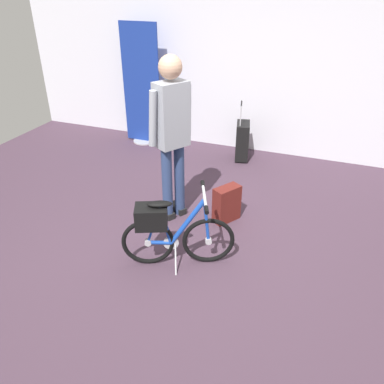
# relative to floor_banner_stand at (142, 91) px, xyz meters

# --- Properties ---
(ground_plane) EXTENTS (7.48, 7.48, 0.00)m
(ground_plane) POSITION_rel_floor_banner_stand_xyz_m (1.66, -2.47, -0.81)
(ground_plane) COLOR #473342
(back_wall) EXTENTS (7.48, 0.10, 3.17)m
(back_wall) POSITION_rel_floor_banner_stand_xyz_m (1.66, 0.35, 0.77)
(back_wall) COLOR silver
(back_wall) RESTS_ON ground_plane
(floor_banner_stand) EXTENTS (0.60, 0.36, 1.79)m
(floor_banner_stand) POSITION_rel_floor_banner_stand_xyz_m (0.00, 0.00, 0.00)
(floor_banner_stand) COLOR #B7B7BC
(floor_banner_stand) RESTS_ON ground_plane
(folding_bike_foreground) EXTENTS (0.96, 0.58, 0.73)m
(folding_bike_foreground) POSITION_rel_floor_banner_stand_xyz_m (1.61, -2.63, -0.45)
(folding_bike_foreground) COLOR black
(folding_bike_foreground) RESTS_ON ground_plane
(visitor_near_wall) EXTENTS (0.38, 0.46, 1.73)m
(visitor_near_wall) POSITION_rel_floor_banner_stand_xyz_m (1.32, -1.86, 0.19)
(visitor_near_wall) COLOR navy
(visitor_near_wall) RESTS_ON ground_plane
(rolling_suitcase) EXTENTS (0.26, 0.39, 0.83)m
(rolling_suitcase) POSITION_rel_floor_banner_stand_xyz_m (1.63, -0.10, -0.53)
(rolling_suitcase) COLOR black
(rolling_suitcase) RESTS_ON ground_plane
(backpack_on_floor) EXTENTS (0.28, 0.33, 0.40)m
(backpack_on_floor) POSITION_rel_floor_banner_stand_xyz_m (1.88, -1.74, -0.61)
(backpack_on_floor) COLOR maroon
(backpack_on_floor) RESTS_ON ground_plane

